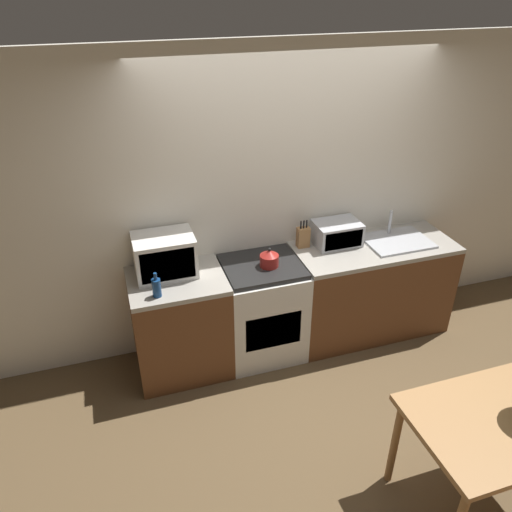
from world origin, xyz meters
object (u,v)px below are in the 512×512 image
microwave (165,255)px  toaster_oven (337,233)px  stove_range (262,309)px  kettle (269,258)px  bottle (157,287)px  dining_table (493,431)px

microwave → toaster_oven: bearing=1.2°
stove_range → kettle: kettle is taller
bottle → dining_table: (1.71, -1.65, -0.32)m
stove_range → dining_table: size_ratio=0.93×
bottle → dining_table: bearing=-44.0°
microwave → dining_table: size_ratio=0.49×
stove_range → kettle: (0.05, -0.04, 0.52)m
stove_range → microwave: 1.00m
stove_range → bottle: (-0.89, -0.19, 0.53)m
bottle → toaster_oven: bearing=11.7°
stove_range → kettle: 0.53m
dining_table → kettle: bearing=113.1°
microwave → toaster_oven: 1.52m
stove_range → kettle: size_ratio=5.34×
bottle → toaster_oven: toaster_oven is taller
kettle → bottle: 0.95m
bottle → toaster_oven: size_ratio=0.50×
bottle → dining_table: bottle is taller
microwave → dining_table: 2.56m
kettle → bottle: bearing=-170.5°
microwave → toaster_oven: (1.52, 0.03, -0.06)m
stove_range → toaster_oven: toaster_oven is taller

